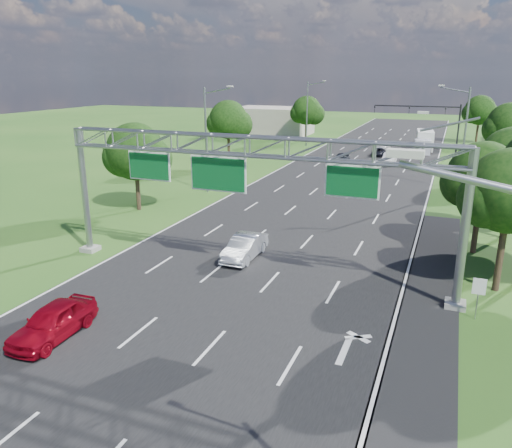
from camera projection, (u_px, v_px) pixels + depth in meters
The scene contains 22 objects.
ground at pixel (321, 203), 45.07m from camera, with size 220.00×220.00×0.00m, color #214F17.
road at pixel (321, 203), 45.07m from camera, with size 18.00×180.00×0.02m, color black.
road_flare at pixel (430, 288), 27.25m from camera, with size 3.00×30.00×0.02m, color black.
sign_gantry at pixel (249, 157), 26.93m from camera, with size 23.50×1.00×9.56m.
regulatory_sign at pixel (479, 290), 23.35m from camera, with size 0.60×0.08×2.10m.
traffic_signal at pixel (434, 117), 72.09m from camera, with size 12.21×0.24×7.00m.
streetlight_l_near at pixel (208, 135), 47.42m from camera, with size 2.97×0.22×10.16m.
streetlight_l_far at pixel (308, 110), 78.57m from camera, with size 2.97×0.22×10.16m.
streetlight_r_mid at pixel (463, 134), 48.38m from camera, with size 2.97×0.22×10.16m.
tree_verge_la at pixel (136, 154), 41.50m from camera, with size 5.76×4.80×7.40m.
tree_verge_lb at pixel (229, 122), 62.48m from camera, with size 5.76×4.80×8.06m.
tree_verge_lc at pixel (307, 112), 83.80m from camera, with size 5.76×4.80×7.62m.
tree_verge_rd at pixel (510, 127), 53.83m from camera, with size 5.76×4.80×8.28m.
tree_verge_re at pixel (480, 112), 81.36m from camera, with size 5.76×4.80×7.84m.
building_left at pixel (272, 121), 94.79m from camera, with size 14.00×10.00×5.00m, color #A5998A.
red_coupe at pixel (53, 322), 21.96m from camera, with size 1.82×4.51×1.54m, color maroon.
silver_sedan at pixel (245, 247), 31.43m from camera, with size 1.57×4.49×1.48m, color #B6B9C2.
car_queue_a at pixel (383, 146), 75.33m from camera, with size 1.70×4.19×1.22m, color silver.
car_queue_b at pixel (379, 152), 70.45m from camera, with size 1.76×3.81×1.06m, color black.
car_queue_c at pixel (341, 158), 64.49m from camera, with size 1.60×3.97×1.35m, color black.
car_queue_d at pixel (389, 159), 64.06m from camera, with size 1.49×4.27×1.41m, color white.
box_truck at pixel (424, 142), 74.21m from camera, with size 2.87×8.16×3.02m.
Camera 1 is at (10.56, -12.80, 11.27)m, focal length 35.00 mm.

